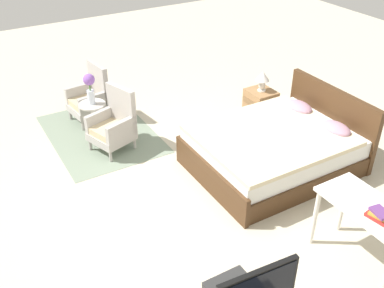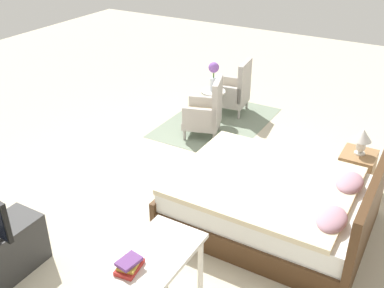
{
  "view_description": "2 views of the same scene",
  "coord_description": "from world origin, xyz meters",
  "px_view_note": "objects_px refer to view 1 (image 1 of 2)",
  "views": [
    {
      "loc": [
        4.02,
        -2.52,
        3.6
      ],
      "look_at": [
        -0.07,
        -0.13,
        0.63
      ],
      "focal_mm": 42.0,
      "sensor_mm": 36.0,
      "label": 1
    },
    {
      "loc": [
        4.12,
        2.33,
        3.25
      ],
      "look_at": [
        0.08,
        -0.02,
        0.71
      ],
      "focal_mm": 42.0,
      "sensor_mm": 36.0,
      "label": 2
    }
  ],
  "objects_px": {
    "armchair_by_window_left": "(91,98)",
    "table_lamp": "(263,78)",
    "book_stack": "(380,215)",
    "bed": "(276,148)",
    "flower_vase": "(90,86)",
    "nightstand": "(260,106)",
    "side_table": "(94,116)",
    "vanity_desk": "(369,216)",
    "armchair_by_window_right": "(114,125)"
  },
  "relations": [
    {
      "from": "bed",
      "to": "vanity_desk",
      "type": "xyz_separation_m",
      "value": [
        1.83,
        -0.38,
        0.35
      ]
    },
    {
      "from": "bed",
      "to": "side_table",
      "type": "height_order",
      "value": "bed"
    },
    {
      "from": "nightstand",
      "to": "book_stack",
      "type": "distance_m",
      "value": 3.38
    },
    {
      "from": "nightstand",
      "to": "book_stack",
      "type": "bearing_deg",
      "value": -18.94
    },
    {
      "from": "book_stack",
      "to": "flower_vase",
      "type": "bearing_deg",
      "value": -160.88
    },
    {
      "from": "armchair_by_window_left",
      "to": "book_stack",
      "type": "height_order",
      "value": "armchair_by_window_left"
    },
    {
      "from": "armchair_by_window_right",
      "to": "table_lamp",
      "type": "height_order",
      "value": "armchair_by_window_right"
    },
    {
      "from": "vanity_desk",
      "to": "flower_vase",
      "type": "bearing_deg",
      "value": -159.28
    },
    {
      "from": "nightstand",
      "to": "vanity_desk",
      "type": "distance_m",
      "value": 3.2
    },
    {
      "from": "bed",
      "to": "nightstand",
      "type": "xyz_separation_m",
      "value": [
        -1.17,
        0.63,
        -0.03
      ]
    },
    {
      "from": "vanity_desk",
      "to": "side_table",
      "type": "bearing_deg",
      "value": -159.28
    },
    {
      "from": "vanity_desk",
      "to": "armchair_by_window_left",
      "type": "bearing_deg",
      "value": -163.15
    },
    {
      "from": "armchair_by_window_right",
      "to": "side_table",
      "type": "distance_m",
      "value": 0.51
    },
    {
      "from": "bed",
      "to": "side_table",
      "type": "distance_m",
      "value": 2.78
    },
    {
      "from": "nightstand",
      "to": "table_lamp",
      "type": "xyz_separation_m",
      "value": [
        0.0,
        0.0,
        0.48
      ]
    },
    {
      "from": "side_table",
      "to": "bed",
      "type": "bearing_deg",
      "value": 41.98
    },
    {
      "from": "flower_vase",
      "to": "table_lamp",
      "type": "xyz_separation_m",
      "value": [
        0.89,
        2.49,
        -0.09
      ]
    },
    {
      "from": "bed",
      "to": "table_lamp",
      "type": "height_order",
      "value": "bed"
    },
    {
      "from": "side_table",
      "to": "book_stack",
      "type": "distance_m",
      "value": 4.31
    },
    {
      "from": "flower_vase",
      "to": "book_stack",
      "type": "relative_size",
      "value": 1.94
    },
    {
      "from": "table_lamp",
      "to": "book_stack",
      "type": "distance_m",
      "value": 3.34
    },
    {
      "from": "bed",
      "to": "flower_vase",
      "type": "height_order",
      "value": "flower_vase"
    },
    {
      "from": "table_lamp",
      "to": "book_stack",
      "type": "bearing_deg",
      "value": -18.95
    },
    {
      "from": "side_table",
      "to": "flower_vase",
      "type": "relative_size",
      "value": 1.15
    },
    {
      "from": "armchair_by_window_left",
      "to": "table_lamp",
      "type": "relative_size",
      "value": 2.79
    },
    {
      "from": "bed",
      "to": "armchair_by_window_right",
      "type": "bearing_deg",
      "value": -132.46
    },
    {
      "from": "book_stack",
      "to": "table_lamp",
      "type": "bearing_deg",
      "value": 161.05
    },
    {
      "from": "bed",
      "to": "vanity_desk",
      "type": "relative_size",
      "value": 2.04
    },
    {
      "from": "nightstand",
      "to": "book_stack",
      "type": "height_order",
      "value": "book_stack"
    },
    {
      "from": "flower_vase",
      "to": "bed",
      "type": "bearing_deg",
      "value": 41.98
    },
    {
      "from": "bed",
      "to": "flower_vase",
      "type": "distance_m",
      "value": 2.83
    },
    {
      "from": "armchair_by_window_right",
      "to": "flower_vase",
      "type": "xyz_separation_m",
      "value": [
        -0.49,
        -0.14,
        0.46
      ]
    },
    {
      "from": "bed",
      "to": "nightstand",
      "type": "distance_m",
      "value": 1.33
    },
    {
      "from": "side_table",
      "to": "vanity_desk",
      "type": "xyz_separation_m",
      "value": [
        3.9,
        1.47,
        0.3
      ]
    },
    {
      "from": "armchair_by_window_right",
      "to": "flower_vase",
      "type": "bearing_deg",
      "value": -164.51
    },
    {
      "from": "side_table",
      "to": "table_lamp",
      "type": "bearing_deg",
      "value": 70.32
    },
    {
      "from": "bed",
      "to": "side_table",
      "type": "relative_size",
      "value": 3.87
    },
    {
      "from": "nightstand",
      "to": "armchair_by_window_right",
      "type": "bearing_deg",
      "value": -99.69
    },
    {
      "from": "table_lamp",
      "to": "armchair_by_window_left",
      "type": "bearing_deg",
      "value": -120.85
    },
    {
      "from": "armchair_by_window_right",
      "to": "nightstand",
      "type": "bearing_deg",
      "value": 80.31
    },
    {
      "from": "armchair_by_window_left",
      "to": "table_lamp",
      "type": "height_order",
      "value": "armchair_by_window_left"
    },
    {
      "from": "bed",
      "to": "table_lamp",
      "type": "bearing_deg",
      "value": 151.68
    },
    {
      "from": "armchair_by_window_right",
      "to": "side_table",
      "type": "xyz_separation_m",
      "value": [
        -0.49,
        -0.14,
        -0.04
      ]
    },
    {
      "from": "flower_vase",
      "to": "armchair_by_window_left",
      "type": "bearing_deg",
      "value": 165.0
    },
    {
      "from": "armchair_by_window_right",
      "to": "flower_vase",
      "type": "relative_size",
      "value": 1.93
    },
    {
      "from": "nightstand",
      "to": "side_table",
      "type": "bearing_deg",
      "value": -109.68
    },
    {
      "from": "side_table",
      "to": "armchair_by_window_right",
      "type": "bearing_deg",
      "value": 15.49
    },
    {
      "from": "armchair_by_window_left",
      "to": "nightstand",
      "type": "xyz_separation_m",
      "value": [
        1.4,
        2.35,
        -0.12
      ]
    },
    {
      "from": "flower_vase",
      "to": "book_stack",
      "type": "bearing_deg",
      "value": 19.12
    },
    {
      "from": "vanity_desk",
      "to": "armchair_by_window_right",
      "type": "bearing_deg",
      "value": -158.56
    }
  ]
}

